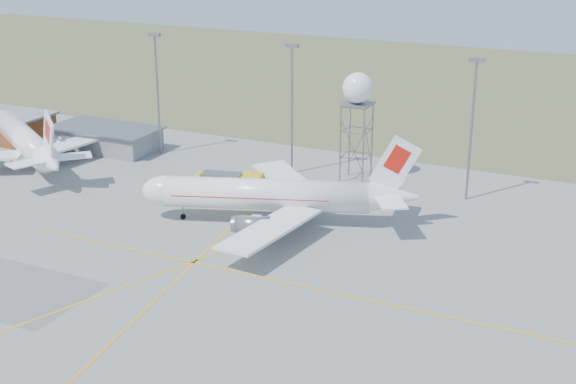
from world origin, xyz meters
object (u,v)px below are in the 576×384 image
at_px(radar_tower, 357,121).
at_px(fire_truck, 231,187).
at_px(airliner_main, 272,195).
at_px(airliner_far, 26,141).

xyz_separation_m(radar_tower, fire_truck, (-12.94, -16.10, -7.51)).
bearing_deg(fire_truck, airliner_main, -43.22).
bearing_deg(radar_tower, airliner_far, -163.37).
distance_m(airliner_main, radar_tower, 22.42).
xyz_separation_m(airliner_main, fire_truck, (-9.33, 5.31, -1.92)).
relative_size(radar_tower, fire_truck, 1.59).
bearing_deg(radar_tower, airliner_main, -99.56).
height_order(airliner_far, fire_truck, airliner_far).
xyz_separation_m(airliner_far, fire_truck, (38.88, -0.63, -1.86)).
relative_size(airliner_main, airliner_far, 1.09).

